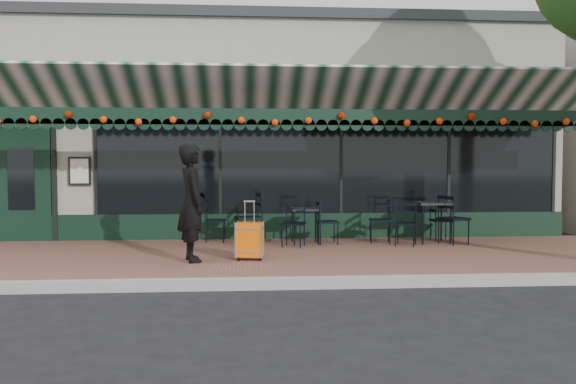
{
  "coord_description": "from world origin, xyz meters",
  "views": [
    {
      "loc": [
        -0.56,
        -8.07,
        1.71
      ],
      "look_at": [
        0.16,
        1.6,
        1.2
      ],
      "focal_mm": 38.0,
      "sensor_mm": 36.0,
      "label": 1
    }
  ],
  "objects": [
    {
      "name": "sidewalk",
      "position": [
        0.0,
        2.0,
        0.07
      ],
      "size": [
        18.0,
        4.0,
        0.15
      ],
      "primitive_type": "cube",
      "color": "brown",
      "rests_on": "ground"
    },
    {
      "name": "chair_b_right",
      "position": [
        1.01,
        3.13,
        0.55
      ],
      "size": [
        0.42,
        0.42,
        0.8
      ],
      "primitive_type": null,
      "rotation": [
        0.0,
        0.0,
        1.63
      ],
      "color": "black",
      "rests_on": "sidewalk"
    },
    {
      "name": "restaurant_building",
      "position": [
        0.0,
        7.84,
        2.27
      ],
      "size": [
        12.0,
        9.6,
        4.5
      ],
      "color": "gray",
      "rests_on": "ground"
    },
    {
      "name": "suitcase",
      "position": [
        -0.46,
        1.38,
        0.46
      ],
      "size": [
        0.44,
        0.3,
        0.92
      ],
      "rotation": [
        0.0,
        0.0,
        -0.19
      ],
      "color": "#FF6308",
      "rests_on": "sidewalk"
    },
    {
      "name": "chair_a_left",
      "position": [
        2.01,
        3.16,
        0.57
      ],
      "size": [
        0.48,
        0.48,
        0.84
      ],
      "primitive_type": null,
      "rotation": [
        0.0,
        0.0,
        -1.74
      ],
      "color": "black",
      "rests_on": "sidewalk"
    },
    {
      "name": "woman",
      "position": [
        -1.34,
        1.34,
        1.05
      ],
      "size": [
        0.6,
        0.75,
        1.81
      ],
      "primitive_type": "imported",
      "rotation": [
        0.0,
        0.0,
        1.85
      ],
      "color": "black",
      "rests_on": "sidewalk"
    },
    {
      "name": "ground",
      "position": [
        0.0,
        0.0,
        0.0
      ],
      "size": [
        80.0,
        80.0,
        0.0
      ],
      "primitive_type": "plane",
      "color": "black",
      "rests_on": "ground"
    },
    {
      "name": "cafe_table_b",
      "position": [
        0.61,
        3.23,
        0.74
      ],
      "size": [
        0.53,
        0.53,
        0.66
      ],
      "color": "black",
      "rests_on": "sidewalk"
    },
    {
      "name": "cafe_table_a",
      "position": [
        3.0,
        3.12,
        0.84
      ],
      "size": [
        0.63,
        0.63,
        0.77
      ],
      "color": "black",
      "rests_on": "sidewalk"
    },
    {
      "name": "chair_b_front",
      "position": [
        0.35,
        2.82,
        0.56
      ],
      "size": [
        0.51,
        0.51,
        0.82
      ],
      "primitive_type": null,
      "rotation": [
        0.0,
        0.0,
        -0.31
      ],
      "color": "black",
      "rests_on": "sidewalk"
    },
    {
      "name": "curb",
      "position": [
        0.0,
        -0.08,
        0.07
      ],
      "size": [
        18.0,
        0.16,
        0.15
      ],
      "primitive_type": "cube",
      "color": "#9E9E99",
      "rests_on": "ground"
    },
    {
      "name": "chair_a_extra",
      "position": [
        3.34,
        2.91,
        0.61
      ],
      "size": [
        0.62,
        0.62,
        0.93
      ],
      "primitive_type": null,
      "rotation": [
        0.0,
        0.0,
        2.01
      ],
      "color": "black",
      "rests_on": "sidewalk"
    },
    {
      "name": "chair_b_left",
      "position": [
        -0.45,
        3.15,
        0.64
      ],
      "size": [
        0.57,
        0.57,
        0.97
      ],
      "primitive_type": null,
      "rotation": [
        0.0,
        0.0,
        -1.39
      ],
      "color": "black",
      "rests_on": "sidewalk"
    },
    {
      "name": "chair_a_right",
      "position": [
        3.29,
        3.49,
        0.53
      ],
      "size": [
        0.39,
        0.39,
        0.76
      ],
      "primitive_type": null,
      "rotation": [
        0.0,
        0.0,
        1.59
      ],
      "color": "black",
      "rests_on": "sidewalk"
    },
    {
      "name": "chair_a_front",
      "position": [
        2.4,
        2.77,
        0.55
      ],
      "size": [
        0.52,
        0.52,
        0.79
      ],
      "primitive_type": null,
      "rotation": [
        0.0,
        0.0,
        -0.38
      ],
      "color": "black",
      "rests_on": "sidewalk"
    },
    {
      "name": "chair_solo",
      "position": [
        -1.08,
        3.57,
        0.55
      ],
      "size": [
        0.42,
        0.42,
        0.8
      ],
      "primitive_type": null,
      "rotation": [
        0.0,
        0.0,
        1.52
      ],
      "color": "black",
      "rests_on": "sidewalk"
    }
  ]
}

